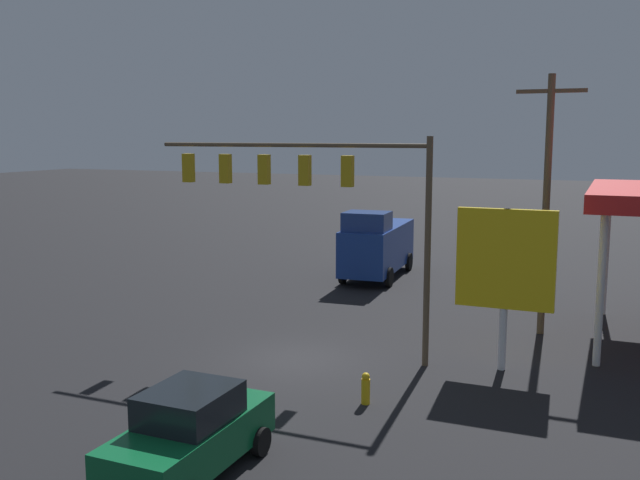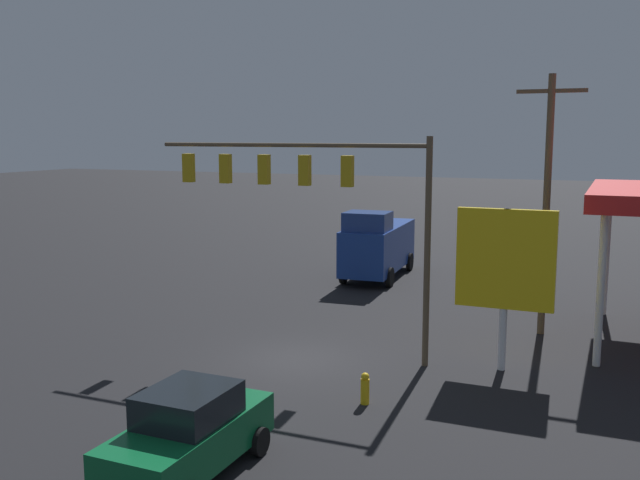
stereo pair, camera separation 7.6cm
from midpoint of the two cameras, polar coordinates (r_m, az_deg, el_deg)
ground_plane at (r=23.62m, az=-1.84°, el=-9.48°), size 200.00×200.00×0.00m
traffic_signal_assembly at (r=23.48m, az=-0.93°, el=4.38°), size 9.70×0.43×7.22m
utility_pole at (r=26.86m, az=17.76°, el=3.14°), size 2.40×0.26×9.38m
price_sign at (r=22.48m, az=14.70°, el=-1.77°), size 2.98×0.27×5.04m
sedan_far at (r=16.02m, az=-10.30°, el=-14.92°), size 2.10×4.42×1.93m
delivery_truck at (r=36.39m, az=4.68°, el=-0.40°), size 2.90×6.93×3.58m
fire_hydrant at (r=19.79m, az=3.73°, el=-11.76°), size 0.24×0.24×0.88m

